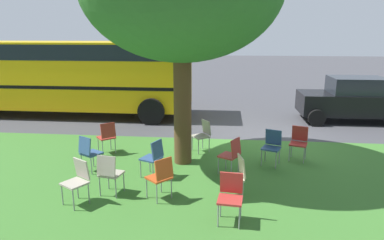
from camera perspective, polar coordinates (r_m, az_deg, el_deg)
name	(u,v)px	position (r m, az deg, el deg)	size (l,w,h in m)	color
ground	(258,138)	(11.04, 10.93, -3.00)	(80.00, 80.00, 0.00)	#424247
grass_verge	(271,181)	(8.05, 12.89, -9.73)	(48.00, 6.00, 0.01)	#3D752D
chair_0	(232,153)	(8.06, 6.56, -5.46)	(0.57, 0.56, 0.88)	#B7332D
chair_1	(78,178)	(7.05, -18.38, -9.12)	(0.57, 0.57, 0.88)	#ADA393
chair_2	(154,156)	(7.91, -6.36, -5.86)	(0.55, 0.54, 0.88)	#335184
chair_3	(231,194)	(6.14, 6.38, -12.03)	(0.46, 0.46, 0.88)	#B7332D
chair_4	(272,145)	(8.84, 13.07, -3.97)	(0.54, 0.54, 0.88)	#335184
chair_5	(299,140)	(9.35, 17.24, -3.23)	(0.53, 0.53, 0.88)	#B7332D
chair_6	(236,174)	(6.95, 7.29, -8.80)	(0.50, 0.50, 0.88)	beige
chair_7	(161,175)	(6.86, -5.15, -9.04)	(0.59, 0.59, 0.88)	#C64C1E
chair_8	(109,171)	(7.20, -13.50, -8.27)	(0.49, 0.49, 0.88)	#ADA393
chair_9	(89,151)	(8.51, -16.67, -4.92)	(0.57, 0.57, 0.88)	#335184
chair_10	(203,133)	(9.56, 1.82, -2.19)	(0.58, 0.58, 0.88)	#ADA393
chair_11	(107,135)	(9.65, -13.86, -2.46)	(0.59, 0.59, 0.88)	#B7332D
parked_car	(352,99)	(14.04, 24.96, 3.13)	(3.70, 1.92, 1.65)	black
school_bus	(58,71)	(14.74, -21.30, 7.60)	(10.40, 2.80, 2.88)	yellow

